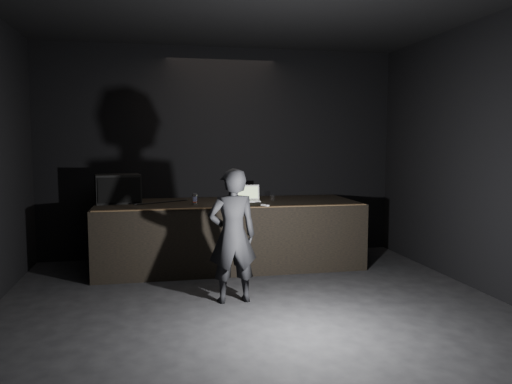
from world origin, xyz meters
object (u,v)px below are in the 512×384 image
object	(u,v)px
beer_can	(195,199)
stage_monitor	(118,189)
laptop	(248,197)
stage_riser	(228,234)
person	(232,236)

from	to	relation	value
beer_can	stage_monitor	bearing A→B (deg)	157.51
stage_monitor	beer_can	xyz separation A→B (m)	(1.13, -0.47, -0.14)
stage_monitor	laptop	size ratio (longest dim) A/B	1.85
stage_monitor	stage_riser	bearing A→B (deg)	-16.11
laptop	beer_can	world-z (taller)	laptop
laptop	person	xyz separation A→B (m)	(-0.54, -1.87, -0.25)
stage_monitor	person	bearing A→B (deg)	-63.18
person	beer_can	bearing A→B (deg)	-82.14
stage_riser	stage_monitor	distance (m)	1.83
stage_riser	person	bearing A→B (deg)	-96.70
stage_monitor	person	size ratio (longest dim) A/B	0.45
beer_can	person	xyz separation A→B (m)	(0.32, -1.54, -0.27)
laptop	beer_can	xyz separation A→B (m)	(-0.87, -0.33, 0.02)
person	laptop	bearing A→B (deg)	-110.26
laptop	person	world-z (taller)	person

